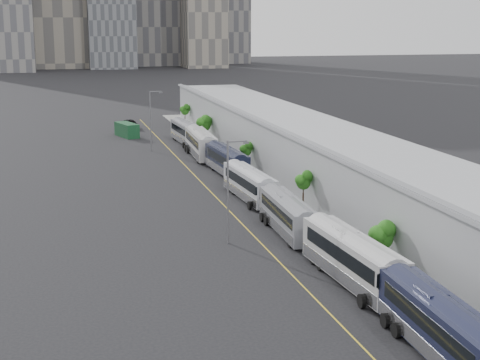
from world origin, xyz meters
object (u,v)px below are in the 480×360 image
object	(u,v)px
bus_1	(442,333)
shipping_container	(127,130)
bus_6	(201,146)
bus_7	(186,134)
bus_5	(227,163)
suv	(130,124)
bus_4	(250,187)
bus_2	(353,263)
street_lamp_far	(152,117)
bus_3	(288,218)
street_lamp_near	(230,185)

from	to	relation	value
bus_1	shipping_container	size ratio (longest dim) A/B	2.14
bus_6	bus_7	xyz separation A→B (m)	(0.12, 12.91, -0.15)
bus_5	bus_7	distance (m)	26.51
bus_5	bus_1	bearing A→B (deg)	-93.48
bus_7	suv	distance (m)	20.55
bus_4	bus_5	size ratio (longest dim) A/B	0.99
bus_2	street_lamp_far	bearing A→B (deg)	93.26
bus_5	bus_3	bearing A→B (deg)	-94.92
bus_2	bus_7	bearing A→B (deg)	87.40
bus_2	bus_1	bearing A→B (deg)	-92.54
bus_7	street_lamp_far	bearing A→B (deg)	-139.72
bus_6	suv	distance (m)	32.93
street_lamp_near	suv	xyz separation A→B (m)	(-0.79, 75.88, -4.60)
bus_4	street_lamp_far	size ratio (longest dim) A/B	1.32
bus_4	bus_6	world-z (taller)	bus_6
bus_1	bus_7	size ratio (longest dim) A/B	1.05
bus_1	bus_3	bearing A→B (deg)	93.49
bus_4	street_lamp_near	size ratio (longest dim) A/B	1.30
bus_3	street_lamp_near	xyz separation A→B (m)	(-6.14, -1.74, 3.94)
shipping_container	bus_2	bearing A→B (deg)	-99.92
bus_6	street_lamp_near	size ratio (longest dim) A/B	1.45
bus_3	shipping_container	bearing A→B (deg)	99.40
bus_1	bus_7	xyz separation A→B (m)	(-0.30, 82.66, -0.08)
suv	street_lamp_far	bearing A→B (deg)	-91.30
bus_6	street_lamp_near	world-z (taller)	street_lamp_near
shipping_container	bus_5	bearing A→B (deg)	-91.92
bus_7	shipping_container	size ratio (longest dim) A/B	2.04
street_lamp_far	suv	size ratio (longest dim) A/B	1.53
bus_1	shipping_container	distance (m)	92.80
bus_7	street_lamp_far	distance (m)	9.68
bus_4	bus_6	distance (m)	27.95
suv	bus_4	bearing A→B (deg)	-86.31
street_lamp_near	bus_7	bearing A→B (deg)	83.54
street_lamp_far	bus_1	bearing A→B (deg)	-84.95
bus_1	bus_6	size ratio (longest dim) A/B	0.96
bus_6	bus_1	bearing A→B (deg)	-87.55
street_lamp_near	street_lamp_far	size ratio (longest dim) A/B	1.01
bus_3	bus_5	xyz separation A→B (m)	(0.87, 28.41, 0.02)
bus_2	street_lamp_far	distance (m)	63.67
bus_3	bus_6	size ratio (longest dim) A/B	0.90
bus_2	shipping_container	world-z (taller)	bus_2
bus_6	street_lamp_far	size ratio (longest dim) A/B	1.46
bus_4	bus_6	bearing A→B (deg)	86.52
bus_2	bus_5	distance (m)	42.77
street_lamp_near	shipping_container	bearing A→B (deg)	92.03
bus_1	bus_4	xyz separation A→B (m)	(-0.51, 41.80, -0.10)
street_lamp_near	suv	bearing A→B (deg)	90.59
bus_4	street_lamp_near	xyz separation A→B (m)	(-6.21, -15.78, 3.94)
bus_2	bus_6	world-z (taller)	bus_6
bus_4	bus_1	bearing A→B (deg)	-92.61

